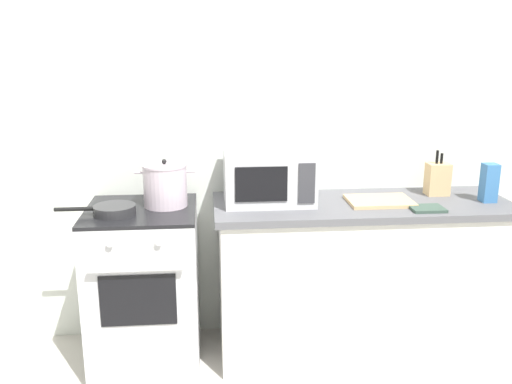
# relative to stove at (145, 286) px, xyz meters

# --- Properties ---
(back_wall) EXTENTS (4.40, 0.10, 2.50)m
(back_wall) POSITION_rel_stove_xyz_m (0.65, 0.37, 0.79)
(back_wall) COLOR silver
(back_wall) RESTS_ON ground_plane
(lower_cabinet_right) EXTENTS (1.64, 0.56, 0.88)m
(lower_cabinet_right) POSITION_rel_stove_xyz_m (1.25, 0.02, -0.02)
(lower_cabinet_right) COLOR white
(lower_cabinet_right) RESTS_ON ground_plane
(countertop_right) EXTENTS (1.70, 0.60, 0.04)m
(countertop_right) POSITION_rel_stove_xyz_m (1.25, 0.02, 0.44)
(countertop_right) COLOR #59595E
(countertop_right) RESTS_ON lower_cabinet_right
(stove) EXTENTS (0.60, 0.64, 0.92)m
(stove) POSITION_rel_stove_xyz_m (0.00, 0.00, 0.00)
(stove) COLOR silver
(stove) RESTS_ON ground_plane
(stock_pot) EXTENTS (0.33, 0.25, 0.26)m
(stock_pot) POSITION_rel_stove_xyz_m (0.14, 0.05, 0.58)
(stock_pot) COLOR silver
(stock_pot) RESTS_ON stove
(frying_pan) EXTENTS (0.42, 0.22, 0.05)m
(frying_pan) POSITION_rel_stove_xyz_m (-0.13, -0.09, 0.48)
(frying_pan) COLOR #28282B
(frying_pan) RESTS_ON stove
(microwave) EXTENTS (0.50, 0.37, 0.30)m
(microwave) POSITION_rel_stove_xyz_m (0.71, 0.08, 0.61)
(microwave) COLOR silver
(microwave) RESTS_ON countertop_right
(cutting_board) EXTENTS (0.36, 0.26, 0.02)m
(cutting_board) POSITION_rel_stove_xyz_m (1.34, 0.00, 0.47)
(cutting_board) COLOR tan
(cutting_board) RESTS_ON countertop_right
(knife_block) EXTENTS (0.13, 0.10, 0.27)m
(knife_block) POSITION_rel_stove_xyz_m (1.73, 0.14, 0.56)
(knife_block) COLOR tan
(knife_block) RESTS_ON countertop_right
(pasta_box) EXTENTS (0.08, 0.08, 0.22)m
(pasta_box) POSITION_rel_stove_xyz_m (1.96, -0.03, 0.57)
(pasta_box) COLOR teal
(pasta_box) RESTS_ON countertop_right
(oven_mitt) EXTENTS (0.18, 0.14, 0.02)m
(oven_mitt) POSITION_rel_stove_xyz_m (1.55, -0.16, 0.47)
(oven_mitt) COLOR #384C42
(oven_mitt) RESTS_ON countertop_right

